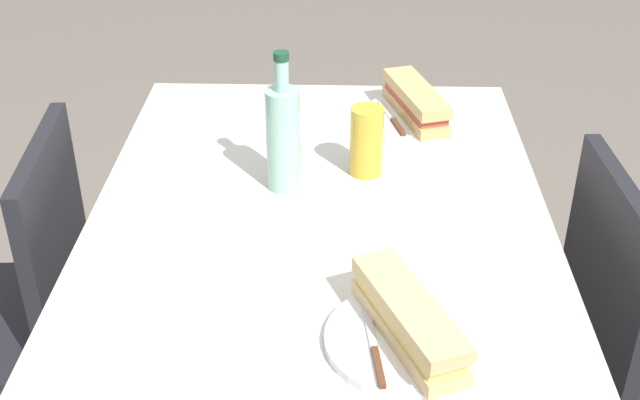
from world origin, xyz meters
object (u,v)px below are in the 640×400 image
plate_near (415,119)px  plate_far (407,340)px  dining_table (320,255)px  knife_near (393,119)px  baguette_sandwich_far (409,318)px  chair_far (18,303)px  water_bottle (283,136)px  knife_far (375,349)px  baguette_sandwich_near (416,102)px  beer_glass (367,141)px

plate_near → plate_far: bearing=175.3°
dining_table → knife_near: knife_near is taller
knife_near → baguette_sandwich_far: baguette_sandwich_far is taller
chair_far → knife_near: (0.34, -0.78, 0.26)m
plate_near → water_bottle: size_ratio=0.89×
plate_near → knife_near: 0.06m
plate_near → knife_far: size_ratio=1.38×
knife_near → plate_far: 0.73m
chair_far → baguette_sandwich_near: chair_far is taller
baguette_sandwich_far → plate_far: bearing=153.4°
knife_near → beer_glass: beer_glass is taller
beer_glass → water_bottle: bearing=110.5°
dining_table → baguette_sandwich_far: baguette_sandwich_far is taller
plate_far → plate_near: bearing=-4.7°
plate_near → water_bottle: water_bottle is taller
plate_near → knife_far: 0.80m
plate_far → beer_glass: (0.52, 0.05, 0.06)m
plate_near → baguette_sandwich_far: baguette_sandwich_far is taller
dining_table → knife_near: 0.40m
knife_far → beer_glass: size_ratio=1.26×
knife_far → baguette_sandwich_far: bearing=-56.1°
dining_table → beer_glass: (0.14, -0.09, 0.18)m
plate_far → baguette_sandwich_far: size_ratio=0.94×
knife_near → water_bottle: (-0.27, 0.22, 0.09)m
chair_far → beer_glass: size_ratio=5.91×
dining_table → chair_far: bearing=89.4°
knife_near → plate_far: size_ratio=0.71×
plate_near → baguette_sandwich_far: bearing=175.3°
baguette_sandwich_near → beer_glass: 0.26m
dining_table → plate_near: plate_near is taller
plate_near → water_bottle: 0.42m
beer_glass → plate_near: bearing=-25.8°
plate_near → baguette_sandwich_far: 0.76m
water_bottle → plate_far: bearing=-155.0°
baguette_sandwich_far → beer_glass: (0.52, 0.05, 0.02)m
chair_far → knife_far: (-0.42, -0.71, 0.26)m
plate_far → baguette_sandwich_far: (0.00, -0.00, 0.04)m
baguette_sandwich_near → knife_far: baguette_sandwich_near is taller
baguette_sandwich_near → plate_far: baguette_sandwich_near is taller
plate_near → plate_far: size_ratio=1.00×
plate_far → knife_far: knife_far is taller
dining_table → knife_near: bearing=-23.4°
baguette_sandwich_near → water_bottle: bearing=137.2°
water_bottle → beer_glass: (0.06, -0.16, -0.04)m
baguette_sandwich_near → dining_table: bearing=151.9°
knife_near → water_bottle: bearing=140.2°
water_bottle → plate_near: bearing=-42.8°
dining_table → plate_near: (0.38, -0.20, 0.11)m
plate_far → water_bottle: (0.46, 0.21, 0.10)m
baguette_sandwich_far → knife_far: size_ratio=1.47×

